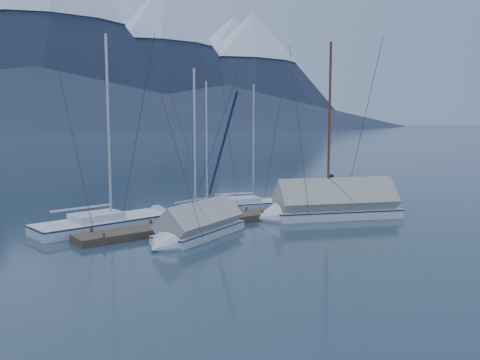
# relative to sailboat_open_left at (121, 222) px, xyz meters

# --- Properties ---
(ground) EXTENTS (1000.00, 1000.00, 0.00)m
(ground) POSITION_rel_sailboat_open_left_xyz_m (5.70, -4.57, -0.18)
(ground) COLOR #172534
(ground) RESTS_ON ground
(dock) EXTENTS (18.00, 1.50, 0.54)m
(dock) POSITION_rel_sailboat_open_left_xyz_m (5.70, -2.57, -0.07)
(dock) COLOR #382D23
(dock) RESTS_ON ground
(mooring_posts) EXTENTS (15.12, 1.52, 0.35)m
(mooring_posts) POSITION_rel_sailboat_open_left_xyz_m (5.20, -2.57, 0.17)
(mooring_posts) COLOR #382D23
(mooring_posts) RESTS_ON ground
(sailboat_open_left) EXTENTS (8.09, 3.40, 10.49)m
(sailboat_open_left) POSITION_rel_sailboat_open_left_xyz_m (0.00, 0.00, 0.00)
(sailboat_open_left) COLOR silver
(sailboat_open_left) RESTS_ON ground
(sailboat_open_mid) EXTENTS (6.50, 3.01, 8.31)m
(sailboat_open_mid) POSITION_rel_sailboat_open_left_xyz_m (5.82, 0.22, -0.04)
(sailboat_open_mid) COLOR silver
(sailboat_open_mid) RESTS_ON ground
(sailboat_open_right) EXTENTS (6.51, 3.66, 8.30)m
(sailboat_open_right) POSITION_rel_sailboat_open_left_xyz_m (9.25, -0.00, -0.04)
(sailboat_open_right) COLOR silver
(sailboat_open_right) RESTS_ON ground
(sailboat_covered_near) EXTENTS (8.45, 5.69, 10.62)m
(sailboat_covered_near) POSITION_rel_sailboat_open_left_xyz_m (9.95, -4.78, 0.35)
(sailboat_covered_near) COLOR silver
(sailboat_covered_near) RESTS_ON ground
(sailboat_covered_far) EXTENTS (6.26, 3.90, 8.44)m
(sailboat_covered_far) POSITION_rel_sailboat_open_left_xyz_m (1.47, -4.59, 0.23)
(sailboat_covered_far) COLOR silver
(sailboat_covered_far) RESTS_ON ground
(person) EXTENTS (0.53, 0.69, 1.67)m
(person) POSITION_rel_sailboat_open_left_xyz_m (13.20, -2.34, 0.99)
(person) COLOR black
(person) RESTS_ON dock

